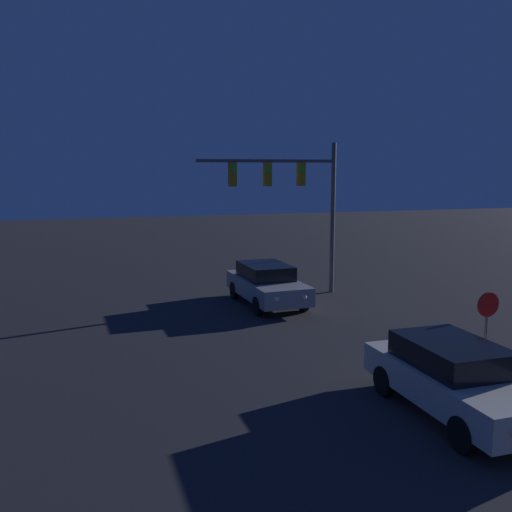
{
  "coord_description": "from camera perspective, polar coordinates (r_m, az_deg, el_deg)",
  "views": [
    {
      "loc": [
        -4.74,
        0.01,
        5.02
      ],
      "look_at": [
        0.0,
        15.16,
        2.57
      ],
      "focal_mm": 40.0,
      "sensor_mm": 36.0,
      "label": 1
    }
  ],
  "objects": [
    {
      "name": "traffic_signal_mast",
      "position": [
        22.48,
        3.85,
        6.56
      ],
      "size": [
        5.65,
        0.3,
        6.02
      ],
      "color": "#4C4C51",
      "rests_on": "ground_plane"
    },
    {
      "name": "car_far",
      "position": [
        21.16,
        1.09,
        -2.78
      ],
      "size": [
        2.03,
        4.54,
        1.5
      ],
      "rotation": [
        0.0,
        0.0,
        3.18
      ],
      "color": "#99999E",
      "rests_on": "ground_plane"
    },
    {
      "name": "stop_sign",
      "position": [
        14.82,
        22.09,
        -5.89
      ],
      "size": [
        0.6,
        0.07,
        2.1
      ],
      "color": "#4C4C51",
      "rests_on": "ground_plane"
    },
    {
      "name": "car_near",
      "position": [
        12.6,
        19.27,
        -11.38
      ],
      "size": [
        1.92,
        4.49,
        1.5
      ],
      "rotation": [
        0.0,
        0.0,
        3.15
      ],
      "color": "beige",
      "rests_on": "ground_plane"
    }
  ]
}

